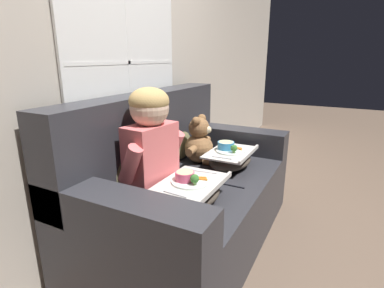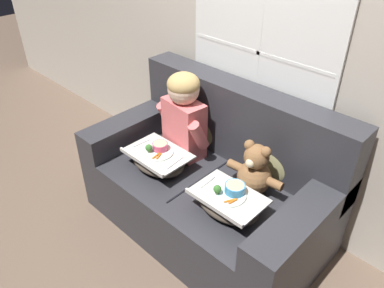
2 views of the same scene
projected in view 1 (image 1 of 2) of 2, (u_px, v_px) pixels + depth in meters
ground_plane at (193, 238)px, 2.21m from camera, size 14.00×14.00×0.00m
wall_back_with_window at (123, 55)px, 2.09m from camera, size 8.00×0.08×2.60m
couch at (184, 191)px, 2.14m from camera, size 1.74×0.96×1.05m
throw_pillow_behind_child at (128, 162)px, 1.88m from camera, size 0.37×0.18×0.38m
throw_pillow_behind_teddy at (179, 138)px, 2.43m from camera, size 0.34×0.16×0.35m
child_figure at (151, 138)px, 1.75m from camera, size 0.47×0.24×0.65m
teddy_bear at (200, 143)px, 2.35m from camera, size 0.41×0.28×0.38m
lap_tray_child at (191, 191)px, 1.71m from camera, size 0.45×0.32×0.20m
lap_tray_teddy at (230, 158)px, 2.27m from camera, size 0.45×0.30×0.20m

